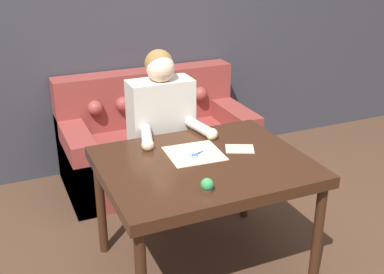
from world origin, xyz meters
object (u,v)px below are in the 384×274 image
object	(u,v)px
scissors	(198,154)
pin_cushion	(207,185)
couch	(156,143)
dining_table	(204,172)
person	(162,138)

from	to	relation	value
scissors	pin_cushion	size ratio (longest dim) A/B	2.80
couch	scissors	xyz separation A→B (m)	(-0.15, -1.23, 0.45)
pin_cushion	dining_table	bearing A→B (deg)	67.60
dining_table	person	bearing A→B (deg)	92.31
dining_table	pin_cushion	distance (m)	0.38
dining_table	scissors	xyz separation A→B (m)	(0.01, 0.10, 0.08)
couch	scissors	world-z (taller)	couch
couch	scissors	distance (m)	1.32
couch	scissors	size ratio (longest dim) A/B	8.00
person	couch	bearing A→B (deg)	74.61
scissors	couch	bearing A→B (deg)	82.85
couch	person	bearing A→B (deg)	-105.39
scissors	pin_cushion	bearing A→B (deg)	-108.19
dining_table	person	size ratio (longest dim) A/B	0.93
couch	person	size ratio (longest dim) A/B	1.23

